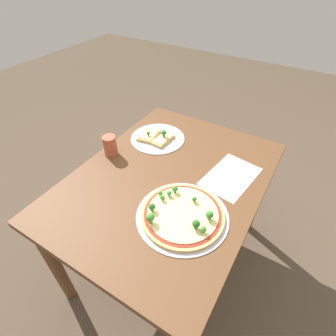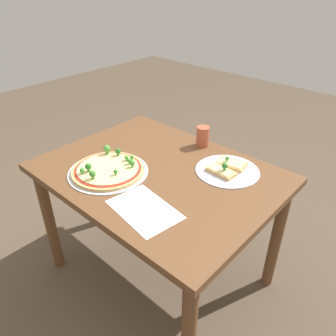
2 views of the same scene
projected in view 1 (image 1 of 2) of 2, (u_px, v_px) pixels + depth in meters
The scene contains 6 objects.
ground_plane at pixel (168, 257), 1.74m from camera, with size 8.00×8.00×0.00m, color brown.
dining_table at pixel (168, 192), 1.33m from camera, with size 1.13×0.86×0.72m.
pizza_tray_whole at pixel (182, 214), 1.08m from camera, with size 0.39×0.39×0.07m.
pizza_tray_slice at pixel (156, 137), 1.51m from camera, with size 0.31×0.31×0.06m.
drinking_cup at pixel (110, 146), 1.37m from camera, with size 0.07×0.07×0.11m, color #AD5138.
paper_menu at pixel (231, 176), 1.27m from camera, with size 0.30×0.20×0.00m, color white.
Camera 1 is at (0.79, 0.48, 1.59)m, focal length 28.00 mm.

